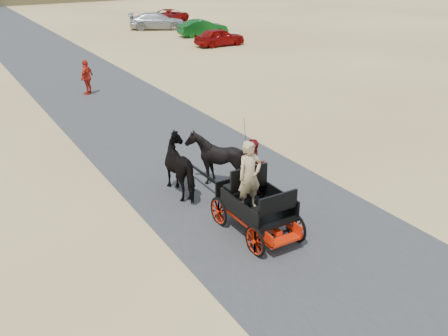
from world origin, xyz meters
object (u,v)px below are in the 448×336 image
car_c (157,21)px  car_d (170,15)px  horse_right (216,159)px  pedestrian (87,77)px  car_a (220,37)px  horse_left (184,166)px  carriage (256,219)px  car_b (203,28)px

car_c → car_d: 4.69m
horse_right → pedestrian: pedestrian is taller
car_a → car_d: car_a is taller
horse_left → car_d: horse_left is taller
horse_right → car_a: size_ratio=0.45×
carriage → car_a: size_ratio=0.63×
car_c → pedestrian: bearing=173.5°
carriage → horse_right: horse_right is taller
car_d → pedestrian: bearing=116.1°
car_a → car_c: 9.88m
horse_left → pedestrian: pedestrian is taller
car_b → car_d: bearing=-2.5°
horse_right → car_c: (11.60, 30.22, -0.13)m
carriage → pedestrian: 15.30m
carriage → car_c: (12.15, 33.22, 0.36)m
car_b → horse_left: bearing=155.8°
horse_left → car_d: size_ratio=0.44×
car_b → horse_right: bearing=157.7°
horse_left → car_b: horse_left is taller
car_c → carriage: bearing=-173.2°
horse_right → car_d: (14.59, 33.83, -0.21)m
horse_left → car_a: 24.32m
horse_left → car_b: 28.73m
car_d → carriage: bearing=128.3°
horse_right → car_d: 36.85m
carriage → car_a: 26.62m
car_d → car_b: bearing=142.3°
horse_left → pedestrian: bearing=-94.0°
horse_left → horse_right: 1.10m
carriage → horse_left: horse_left is taller
carriage → car_b: size_ratio=0.59×
car_d → horse_left: bearing=125.7°
car_d → car_c: bearing=111.0°
pedestrian → car_c: bearing=-166.4°
pedestrian → car_c: 21.50m
pedestrian → car_a: (12.45, 8.07, -0.21)m
pedestrian → car_d: bearing=-167.5°
horse_left → car_c: horse_left is taller
horse_left → pedestrian: 12.32m
horse_right → car_d: size_ratio=0.37×
horse_right → pedestrian: bearing=-88.9°
horse_left → pedestrian: size_ratio=1.16×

